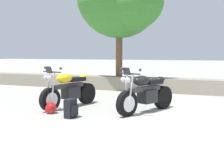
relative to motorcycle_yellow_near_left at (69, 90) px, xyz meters
The scene contains 6 objects.
ground_plane 3.82m from the motorcycle_yellow_near_left, 10.45° to the right, with size 120.00×120.00×0.00m, color #A3A099.
stone_wall 5.55m from the motorcycle_yellow_near_left, 47.80° to the left, with size 36.00×0.80×0.55m, color gray.
motorcycle_yellow_near_left is the anchor object (origin of this frame).
motorcycle_black_centre 2.19m from the motorcycle_yellow_near_left, ahead, with size 1.09×1.94×1.18m.
rider_backpack 1.36m from the motorcycle_yellow_near_left, 57.80° to the right, with size 0.28×0.31×0.47m.
rider_helmet 0.97m from the motorcycle_yellow_near_left, 89.96° to the right, with size 0.28×0.28×0.28m.
Camera 1 is at (0.27, -6.04, 1.50)m, focal length 44.51 mm.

